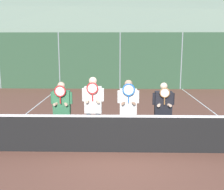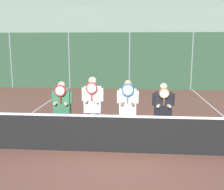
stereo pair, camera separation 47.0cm
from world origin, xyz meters
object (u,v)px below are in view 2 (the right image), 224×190
(car_far_left, at_px, (26,68))
(player_rightmost, at_px, (163,110))
(player_center_left, at_px, (93,105))
(car_center, at_px, (166,69))
(player_center_right, at_px, (128,107))
(car_left_of_center, at_px, (94,69))
(player_leftmost, at_px, (62,107))

(car_far_left, bearing_deg, player_rightmost, -54.26)
(player_center_left, height_order, car_center, player_center_left)
(player_rightmost, bearing_deg, player_center_left, -179.29)
(player_center_right, relative_size, car_left_of_center, 0.44)
(player_rightmost, bearing_deg, player_center_right, 178.49)
(car_center, bearing_deg, player_leftmost, -109.07)
(car_far_left, relative_size, car_center, 0.93)
(player_center_right, bearing_deg, player_center_left, -177.10)
(player_center_left, distance_m, car_far_left, 13.41)
(player_rightmost, xyz_separation_m, car_left_of_center, (-3.62, 11.78, -0.08))
(car_left_of_center, bearing_deg, car_far_left, -178.92)
(player_center_right, height_order, car_far_left, car_far_left)
(player_center_left, xyz_separation_m, player_rightmost, (1.89, 0.02, -0.10))
(player_leftmost, relative_size, car_left_of_center, 0.42)
(car_far_left, xyz_separation_m, car_left_of_center, (4.80, 0.09, -0.03))
(player_center_right, height_order, car_center, car_center)
(car_left_of_center, bearing_deg, car_center, 0.98)
(player_center_left, relative_size, player_rightmost, 1.09)
(player_center_left, height_order, car_left_of_center, player_center_left)
(player_center_left, relative_size, car_far_left, 0.45)
(player_center_left, bearing_deg, car_far_left, 119.12)
(player_leftmost, relative_size, car_far_left, 0.42)
(player_leftmost, distance_m, car_far_left, 12.94)
(car_center, bearing_deg, player_center_left, -105.14)
(player_center_left, relative_size, car_left_of_center, 0.46)
(player_leftmost, bearing_deg, car_center, 70.93)
(car_far_left, distance_m, car_left_of_center, 4.80)
(player_center_left, bearing_deg, player_leftmost, 174.53)
(player_leftmost, height_order, car_far_left, car_far_left)
(player_center_left, relative_size, car_center, 0.42)
(player_leftmost, bearing_deg, car_left_of_center, 94.22)
(player_rightmost, distance_m, car_center, 11.94)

